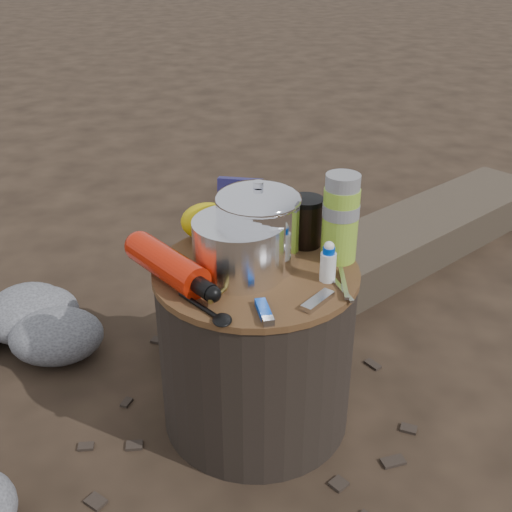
{
  "coord_description": "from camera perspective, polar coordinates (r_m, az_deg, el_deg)",
  "views": [
    {
      "loc": [
        -0.1,
        -1.27,
        1.16
      ],
      "look_at": [
        0.0,
        0.0,
        0.48
      ],
      "focal_mm": 43.8,
      "sensor_mm": 36.0,
      "label": 1
    }
  ],
  "objects": [
    {
      "name": "ground",
      "position": [
        1.73,
        0.0,
        -14.2
      ],
      "size": [
        60.0,
        60.0,
        0.0
      ],
      "primitive_type": "plane",
      "color": "#2F2319",
      "rests_on": "ground"
    },
    {
      "name": "pot_grabber",
      "position": [
        1.4,
        7.63,
        -2.66
      ],
      "size": [
        0.04,
        0.14,
        0.01
      ],
      "primitive_type": null,
      "rotation": [
        0.0,
        0.0,
        0.07
      ],
      "color": "#B6B6BB",
      "rests_on": "stump"
    },
    {
      "name": "stump",
      "position": [
        1.58,
        0.0,
        -8.24
      ],
      "size": [
        0.48,
        0.48,
        0.44
      ],
      "primitive_type": "cylinder",
      "color": "black",
      "rests_on": "ground"
    },
    {
      "name": "travel_mug",
      "position": [
        1.56,
        4.55,
        3.11
      ],
      "size": [
        0.08,
        0.08,
        0.12
      ],
      "primitive_type": "cylinder",
      "color": "black",
      "rests_on": "stump"
    },
    {
      "name": "thermos",
      "position": [
        1.48,
        7.72,
        3.41
      ],
      "size": [
        0.08,
        0.08,
        0.21
      ],
      "primitive_type": "cylinder",
      "color": "#94C534",
      "rests_on": "stump"
    },
    {
      "name": "food_pouch",
      "position": [
        1.61,
        -1.47,
        4.56
      ],
      "size": [
        0.12,
        0.05,
        0.15
      ],
      "primitive_type": "cube",
      "rotation": [
        0.0,
        0.0,
        -0.24
      ],
      "color": "#1D194F",
      "rests_on": "stump"
    },
    {
      "name": "camping_pot",
      "position": [
        1.45,
        0.2,
        2.8
      ],
      "size": [
        0.2,
        0.2,
        0.2
      ],
      "primitive_type": "cylinder",
      "color": "silver",
      "rests_on": "stump"
    },
    {
      "name": "fuel_bottle",
      "position": [
        1.42,
        -8.1,
        -0.76
      ],
      "size": [
        0.24,
        0.29,
        0.07
      ],
      "primitive_type": null,
      "rotation": [
        0.0,
        0.0,
        0.64
      ],
      "color": "red",
      "rests_on": "stump"
    },
    {
      "name": "stuff_sack",
      "position": [
        1.59,
        -4.42,
        3.17
      ],
      "size": [
        0.14,
        0.11,
        0.09
      ],
      "primitive_type": "ellipsoid",
      "color": "#D3BA09",
      "rests_on": "stump"
    },
    {
      "name": "squeeze_bottle",
      "position": [
        1.41,
        6.6,
        -0.67
      ],
      "size": [
        0.04,
        0.04,
        0.09
      ],
      "primitive_type": "cylinder",
      "color": "white",
      "rests_on": "stump"
    },
    {
      "name": "multitool",
      "position": [
        1.34,
        5.67,
        -4.1
      ],
      "size": [
        0.08,
        0.09,
        0.01
      ],
      "primitive_type": "cube",
      "rotation": [
        0.0,
        0.0,
        -0.75
      ],
      "color": "#B6B6BB",
      "rests_on": "stump"
    },
    {
      "name": "log_small",
      "position": [
        2.7,
        15.16,
        2.93
      ],
      "size": [
        1.2,
        1.0,
        0.11
      ],
      "primitive_type": "cube",
      "rotation": [
        0.0,
        0.0,
        -0.92
      ],
      "color": "#3F3428",
      "rests_on": "ground"
    },
    {
      "name": "lighter",
      "position": [
        1.3,
        0.68,
        -4.89
      ],
      "size": [
        0.03,
        0.09,
        0.02
      ],
      "primitive_type": "cube",
      "rotation": [
        0.0,
        0.0,
        0.13
      ],
      "color": "#023DC5",
      "rests_on": "stump"
    },
    {
      "name": "spork",
      "position": [
        1.32,
        -5.16,
        -4.53
      ],
      "size": [
        0.12,
        0.15,
        0.01
      ],
      "primitive_type": null,
      "rotation": [
        0.0,
        0.0,
        0.67
      ],
      "color": "black",
      "rests_on": "stump"
    },
    {
      "name": "foil_windscreen",
      "position": [
        1.42,
        -1.55,
        0.82
      ],
      "size": [
        0.21,
        0.21,
        0.13
      ],
      "primitive_type": "cylinder",
      "color": "white",
      "rests_on": "stump"
    },
    {
      "name": "log_main",
      "position": [
        2.38,
        11.48,
        0.4
      ],
      "size": [
        1.62,
        1.3,
        0.15
      ],
      "primitive_type": "cube",
      "rotation": [
        0.0,
        0.0,
        -0.93
      ],
      "color": "#3F3428",
      "rests_on": "ground"
    }
  ]
}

